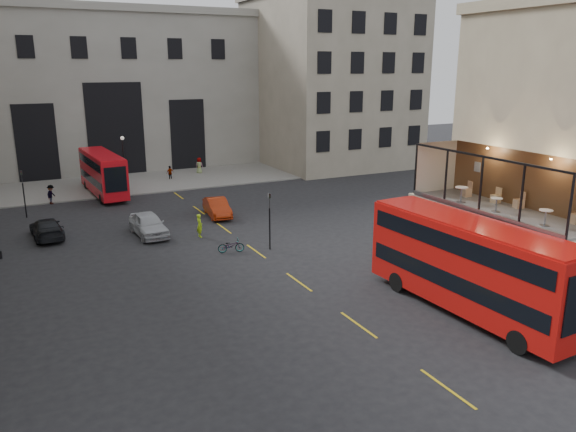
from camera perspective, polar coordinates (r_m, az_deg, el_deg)
name	(u,v)px	position (r m, az deg, el deg)	size (l,w,h in m)	color
ground	(393,317)	(28.03, 10.62, -10.02)	(140.00, 140.00, 0.00)	black
host_building_main	(554,144)	(32.80, 25.41, 6.67)	(7.26, 11.40, 15.10)	#BBAF8C
host_frontage	(496,253)	(31.38, 20.35, -3.55)	(3.00, 11.00, 4.50)	#BBAF8C
cafe_floor	(500,211)	(30.76, 20.74, 0.52)	(3.00, 10.00, 0.10)	slate
gateway	(105,87)	(68.86, -18.13, 12.39)	(35.00, 10.60, 18.00)	#9B9890
building_right	(329,77)	(69.82, 4.24, 13.92)	(16.60, 18.60, 20.00)	#A79B86
pavement_far	(119,184)	(59.95, -16.84, 3.18)	(40.00, 12.00, 0.12)	slate
traffic_light_near	(270,214)	(36.44, -1.88, 0.22)	(0.16, 0.20, 3.80)	black
traffic_light_far	(23,188)	(48.89, -25.32, 2.61)	(0.16, 0.20, 3.80)	black
street_lamp_b	(124,167)	(55.65, -16.28, 4.79)	(0.36, 0.36, 5.33)	black
bus_near	(469,262)	(28.44, 17.95, -4.50)	(3.19, 11.69, 4.62)	#B6100C
bus_far	(103,172)	(54.85, -18.31, 4.30)	(2.85, 10.01, 3.95)	red
car_a	(148,224)	(41.09, -13.99, -0.82)	(1.94, 4.81, 1.64)	#ABADB3
car_b	(217,207)	(45.35, -7.21, 0.87)	(1.53, 4.39, 1.45)	#A6280A
car_c	(47,228)	(42.85, -23.31, -1.16)	(1.93, 4.74, 1.38)	black
bicycle	(231,246)	(36.60, -5.81, -3.01)	(0.59, 1.70, 0.89)	gray
cyclist	(200,226)	(39.98, -8.97, -0.97)	(0.61, 0.40, 1.68)	#A8DD17
pedestrian_b	(51,195)	(53.12, -22.93, 2.02)	(1.10, 0.63, 1.70)	gray
pedestrian_c	(170,173)	(60.58, -11.89, 4.30)	(0.89, 0.37, 1.52)	gray
pedestrian_d	(199,166)	(63.50, -9.00, 5.07)	(0.90, 0.58, 1.84)	gray
cafe_table_near	(546,215)	(28.35, 24.70, 0.07)	(0.61, 0.61, 0.76)	silver
cafe_table_mid	(496,203)	(30.11, 20.41, 1.28)	(0.58, 0.58, 0.72)	silver
cafe_table_far	(461,192)	(31.57, 17.21, 2.33)	(0.68, 0.68, 0.85)	silver
cafe_chair_b	(519,203)	(31.39, 22.41, 1.22)	(0.52, 0.52, 0.87)	tan
cafe_chair_c	(496,198)	(32.14, 20.35, 1.70)	(0.41, 0.41, 0.83)	#D7AE7C
cafe_chair_d	(467,192)	(33.18, 17.71, 2.35)	(0.49, 0.49, 0.86)	tan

